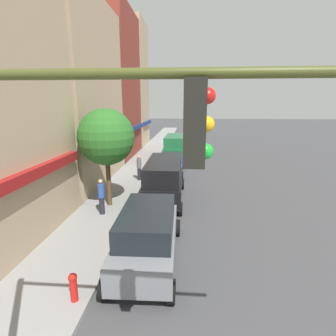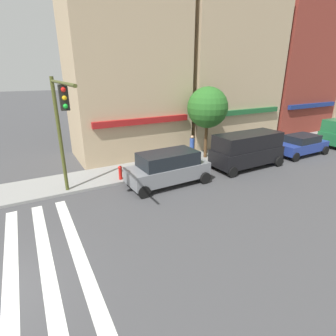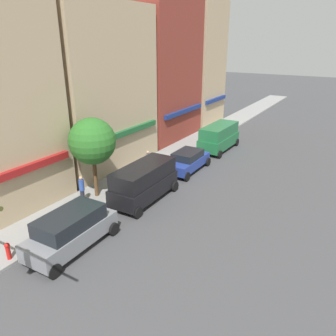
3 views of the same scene
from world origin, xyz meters
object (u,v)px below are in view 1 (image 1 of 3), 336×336
at_px(street_tree, 106,137).
at_px(fire_hydrant, 73,286).
at_px(van_black, 164,179).
at_px(traffic_signal, 55,210).
at_px(pedestrian_grey_coat, 139,167).
at_px(van_green, 175,146).
at_px(suv_grey, 148,234).
at_px(sedan_blue, 171,164).
at_px(pedestrian_blue_shirt, 101,196).

bearing_deg(street_tree, fire_hydrant, -171.06).
bearing_deg(van_black, fire_hydrant, 167.68).
distance_m(traffic_signal, pedestrian_grey_coat, 15.24).
bearing_deg(van_green, street_tree, 168.76).
bearing_deg(suv_grey, traffic_signal, 175.35).
relative_size(van_black, pedestrian_grey_coat, 2.84).
distance_m(sedan_blue, pedestrian_blue_shirt, 8.80).
bearing_deg(van_green, traffic_signal, -179.96).
bearing_deg(van_black, van_green, -0.80).
bearing_deg(sedan_blue, fire_hydrant, 172.47).
xyz_separation_m(sedan_blue, pedestrian_grey_coat, (-2.31, 2.09, 0.23)).
bearing_deg(suv_grey, street_tree, 29.11).
bearing_deg(pedestrian_grey_coat, street_tree, -98.58).
xyz_separation_m(traffic_signal, fire_hydrant, (3.01, 1.41, -3.53)).
bearing_deg(pedestrian_blue_shirt, street_tree, 114.97).
height_order(sedan_blue, pedestrian_blue_shirt, pedestrian_blue_shirt).
bearing_deg(traffic_signal, sedan_blue, -0.97).
bearing_deg(sedan_blue, pedestrian_grey_coat, 137.19).
distance_m(suv_grey, street_tree, 6.14).
relative_size(traffic_signal, sedan_blue, 1.34).
relative_size(pedestrian_blue_shirt, street_tree, 0.35).
distance_m(van_black, van_green, 11.82).
bearing_deg(pedestrian_blue_shirt, van_black, 68.11).
bearing_deg(pedestrian_blue_shirt, pedestrian_grey_coat, 109.09).
bearing_deg(fire_hydrant, sedan_blue, -6.87).
distance_m(van_green, fire_hydrant, 20.25).
bearing_deg(fire_hydrant, van_green, -4.82).
distance_m(van_black, sedan_blue, 5.79).
height_order(traffic_signal, pedestrian_grey_coat, traffic_signal).
bearing_deg(pedestrian_blue_shirt, van_green, 104.89).
bearing_deg(street_tree, traffic_signal, -165.91).
bearing_deg(van_black, street_tree, 114.95).
bearing_deg(suv_grey, van_black, -1.51).
relative_size(sedan_blue, fire_hydrant, 5.25).
distance_m(sedan_blue, pedestrian_grey_coat, 3.13).
xyz_separation_m(suv_grey, van_black, (6.08, -0.00, 0.25)).
relative_size(sedan_blue, pedestrian_grey_coat, 2.50).
bearing_deg(street_tree, pedestrian_grey_coat, -8.35).
xyz_separation_m(van_black, pedestrian_blue_shirt, (-2.55, 2.82, -0.21)).
relative_size(traffic_signal, pedestrian_blue_shirt, 3.36).
distance_m(van_black, street_tree, 3.98).
distance_m(van_black, fire_hydrant, 8.54).
relative_size(sedan_blue, street_tree, 0.87).
relative_size(van_green, street_tree, 0.99).
distance_m(van_green, pedestrian_grey_coat, 8.62).
relative_size(pedestrian_grey_coat, street_tree, 0.35).
bearing_deg(van_green, suv_grey, -179.24).
height_order(traffic_signal, suv_grey, traffic_signal).
xyz_separation_m(pedestrian_grey_coat, street_tree, (-4.81, 0.71, 2.71)).
xyz_separation_m(sedan_blue, van_green, (6.05, -0.00, 0.44)).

